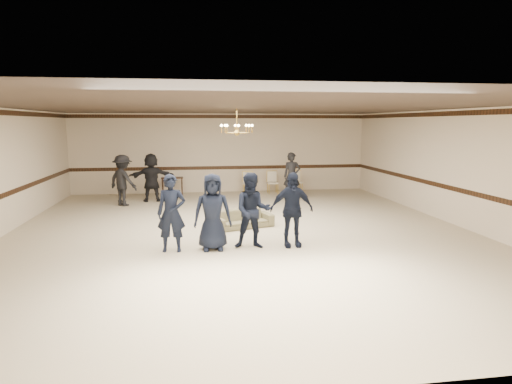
# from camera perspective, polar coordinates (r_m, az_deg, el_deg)

# --- Properties ---
(room) EXTENTS (12.01, 14.01, 3.21)m
(room) POSITION_cam_1_polar(r_m,az_deg,el_deg) (11.25, -1.92, 2.70)
(room) COLOR #BAAC8F
(room) RESTS_ON ground
(chair_rail) EXTENTS (12.00, 0.02, 0.14)m
(chair_rail) POSITION_cam_1_polar(r_m,az_deg,el_deg) (18.23, -4.44, 3.15)
(chair_rail) COLOR black
(chair_rail) RESTS_ON wall_back
(crown_molding) EXTENTS (12.00, 0.02, 0.14)m
(crown_molding) POSITION_cam_1_polar(r_m,az_deg,el_deg) (18.14, -4.52, 9.70)
(crown_molding) COLOR black
(crown_molding) RESTS_ON wall_back
(chandelier) EXTENTS (0.94, 0.94, 0.89)m
(chandelier) POSITION_cam_1_polar(r_m,az_deg,el_deg) (12.18, -2.50, 9.17)
(chandelier) COLOR #B88F3B
(chandelier) RESTS_ON ceiling
(boy_a) EXTENTS (0.65, 0.45, 1.72)m
(boy_a) POSITION_cam_1_polar(r_m,az_deg,el_deg) (9.85, -10.87, -2.71)
(boy_a) COLOR black
(boy_a) RESTS_ON floor
(boy_b) EXTENTS (0.84, 0.55, 1.72)m
(boy_b) POSITION_cam_1_polar(r_m,az_deg,el_deg) (9.85, -5.63, -2.59)
(boy_b) COLOR black
(boy_b) RESTS_ON floor
(boy_c) EXTENTS (0.91, 0.74, 1.72)m
(boy_c) POSITION_cam_1_polar(r_m,az_deg,el_deg) (9.94, -0.44, -2.45)
(boy_c) COLOR black
(boy_c) RESTS_ON floor
(boy_d) EXTENTS (1.02, 0.46, 1.72)m
(boy_d) POSITION_cam_1_polar(r_m,az_deg,el_deg) (10.10, 4.62, -2.29)
(boy_d) COLOR black
(boy_d) RESTS_ON floor
(settee) EXTENTS (1.77, 1.14, 0.48)m
(settee) POSITION_cam_1_polar(r_m,az_deg,el_deg) (12.01, -1.75, -3.48)
(settee) COLOR brown
(settee) RESTS_ON floor
(adult_left) EXTENTS (1.29, 1.21, 1.75)m
(adult_left) POSITION_cam_1_polar(r_m,az_deg,el_deg) (15.77, -16.82, 1.45)
(adult_left) COLOR black
(adult_left) RESTS_ON floor
(adult_mid) EXTENTS (1.66, 0.62, 1.75)m
(adult_mid) POSITION_cam_1_polar(r_m,az_deg,el_deg) (16.36, -13.35, 1.84)
(adult_mid) COLOR black
(adult_mid) RESTS_ON floor
(adult_right) EXTENTS (0.64, 0.42, 1.75)m
(adult_right) POSITION_cam_1_polar(r_m,az_deg,el_deg) (16.33, 4.66, 2.04)
(adult_right) COLOR black
(adult_right) RESTS_ON floor
(banquet_chair_left) EXTENTS (0.46, 0.46, 0.89)m
(banquet_chair_left) POSITION_cam_1_polar(r_m,az_deg,el_deg) (17.65, -1.01, 1.17)
(banquet_chair_left) COLOR beige
(banquet_chair_left) RESTS_ON floor
(banquet_chair_mid) EXTENTS (0.43, 0.43, 0.89)m
(banquet_chair_mid) POSITION_cam_1_polar(r_m,az_deg,el_deg) (17.81, 2.18, 1.24)
(banquet_chair_mid) COLOR beige
(banquet_chair_mid) RESTS_ON floor
(banquet_chair_right) EXTENTS (0.44, 0.44, 0.89)m
(banquet_chair_right) POSITION_cam_1_polar(r_m,az_deg,el_deg) (18.02, 5.31, 1.29)
(banquet_chair_right) COLOR beige
(banquet_chair_right) RESTS_ON floor
(console_table) EXTENTS (0.84, 0.36, 0.71)m
(console_table) POSITION_cam_1_polar(r_m,az_deg,el_deg) (17.73, -10.76, 0.76)
(console_table) COLOR black
(console_table) RESTS_ON floor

